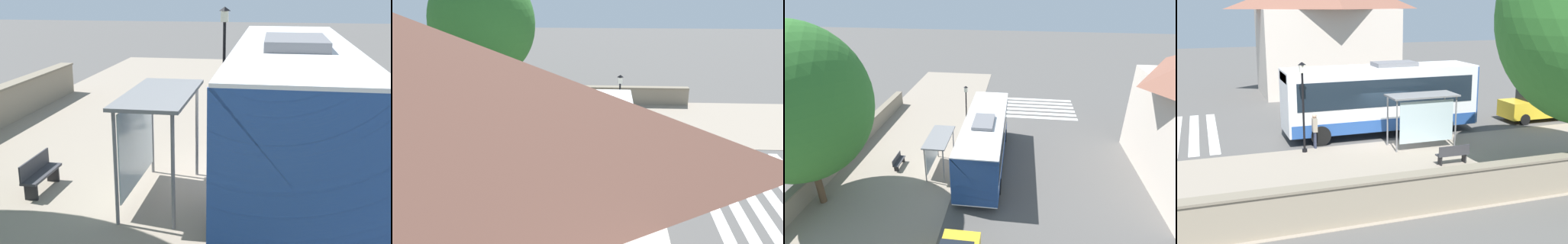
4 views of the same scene
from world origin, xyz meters
The scene contains 10 objects.
ground_plane centered at (0.00, 0.00, 0.00)m, with size 120.00×120.00×0.00m, color #514F4C.
sidewalk_plaza centered at (-4.50, 0.00, 0.01)m, with size 9.00×44.00×0.02m.
crosswalk_stripes centered at (5.00, 10.70, 0.00)m, with size 9.00×5.25×0.01m.
stone_wall centered at (-8.55, 0.00, 0.71)m, with size 0.60×20.00×1.41m.
bus centered at (1.61, -0.28, 1.98)m, with size 2.76×10.29×3.84m.
bus_shelter centered at (-1.51, -1.30, 2.11)m, with size 1.51×3.39×2.59m.
pedestrian centered at (-0.02, 3.71, 1.03)m, with size 0.34×0.23×1.74m.
bench centered at (-4.40, -1.40, 0.47)m, with size 0.40×1.47×0.88m.
street_lamp_near centered at (-0.48, 4.32, 2.54)m, with size 0.28×0.28×4.28m.
shade_tree centered at (-7.53, -5.59, 6.36)m, with size 7.63×7.63×10.56m.
Camera 3 is at (3.65, -18.73, 12.26)m, focal length 28.00 mm.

